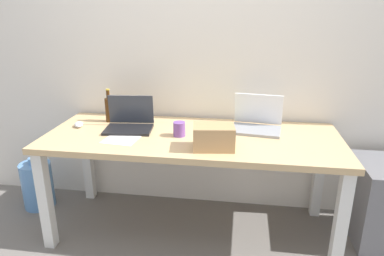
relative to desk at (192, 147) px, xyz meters
The scene contains 12 objects.
ground_plane 0.65m from the desk, ahead, with size 8.00×8.00×0.00m, color slate.
back_wall 0.79m from the desk, 90.00° to the left, with size 5.20×0.08×2.60m, color silver.
desk is the anchor object (origin of this frame).
laptop_left 0.47m from the desk, behind, with size 0.34×0.27×0.22m.
laptop_right 0.48m from the desk, 22.59° to the left, with size 0.36×0.30×0.24m.
beer_bottle 0.71m from the desk, 162.49° to the left, with size 0.06×0.06×0.25m.
computer_mouse 0.83m from the desk, behind, with size 0.06×0.10×0.03m, color silver.
cardboard_box 0.31m from the desk, 52.02° to the right, with size 0.24×0.17×0.15m, color tan.
coffee_mug 0.16m from the desk, 161.81° to the right, with size 0.08×0.08×0.10m, color #724799.
paper_sheet_near_back 0.19m from the desk, 35.05° to the left, with size 0.21×0.30×0.00m, color #F4E06B.
paper_sheet_front_left 0.45m from the desk, 167.40° to the right, with size 0.21×0.30×0.00m, color white.
water_cooler_jug 1.36m from the desk, behind, with size 0.24×0.24×0.42m.
Camera 1 is at (0.32, -2.17, 1.54)m, focal length 32.79 mm.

